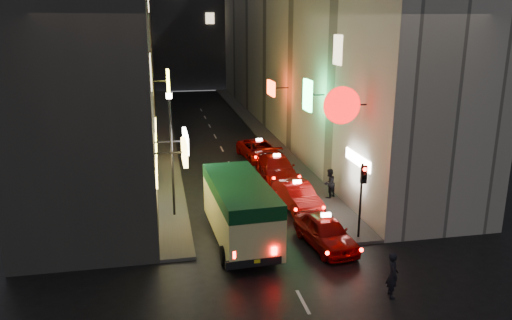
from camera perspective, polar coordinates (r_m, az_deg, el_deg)
building_left at (r=45.34m, az=-15.83°, el=14.17°), size 7.62×52.00×18.00m
building_right at (r=46.98m, az=4.67°, el=14.72°), size 8.12×52.00×18.00m
building_far at (r=77.37m, az=-8.03°, el=16.47°), size 30.00×10.00×22.00m
sidewalk_left at (r=46.25m, az=-10.38°, el=3.35°), size 1.50×52.00×0.15m
sidewalk_right at (r=47.11m, az=0.03°, el=3.84°), size 1.50×52.00×0.15m
minibus at (r=22.43m, az=-1.87°, el=-5.09°), size 2.67×6.74×2.85m
taxi_near at (r=22.55m, az=7.94°, el=-7.82°), size 2.79×5.36×1.80m
taxi_second at (r=26.82m, az=4.70°, el=-3.84°), size 2.72×5.31×1.79m
taxi_third at (r=31.51m, az=2.39°, el=-0.69°), size 2.39×5.55×1.92m
taxi_far at (r=36.01m, az=0.36°, el=1.31°), size 2.65×5.29×1.79m
pedestrian_crossing at (r=19.11m, az=15.35°, el=-12.21°), size 0.51×0.70×1.98m
pedestrian_sidewalk at (r=28.09m, az=8.37°, el=-2.44°), size 0.84×0.77×1.89m
traffic_light at (r=22.67m, az=12.09°, el=-2.83°), size 0.26×0.43×3.50m
lamp_post at (r=24.96m, az=-9.65°, el=1.49°), size 0.28×0.28×6.22m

